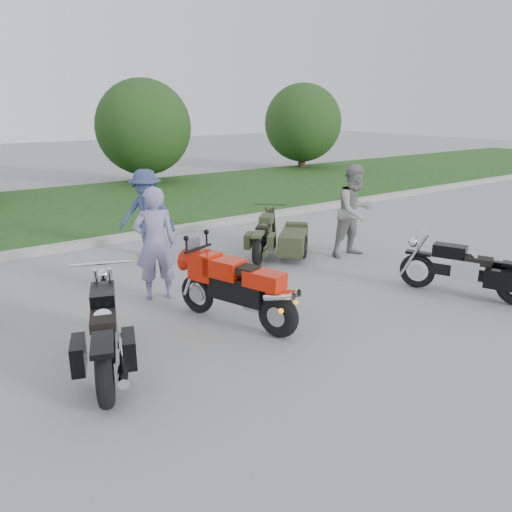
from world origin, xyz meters
TOP-DOWN VIEW (x-y plane):
  - ground at (0.00, 0.00)m, footprint 80.00×80.00m
  - curb at (0.00, 6.00)m, footprint 60.00×0.30m
  - grass_strip at (0.00, 10.15)m, footprint 60.00×8.00m
  - tree_mid_right at (4.00, 13.50)m, footprint 3.60×3.60m
  - tree_far_right at (12.00, 13.50)m, footprint 3.60×3.60m
  - sportbike_red at (-0.32, 0.62)m, footprint 0.86×2.00m
  - cruiser_left at (-2.30, 0.45)m, footprint 0.95×2.25m
  - cruiser_right at (3.37, -0.70)m, footprint 1.00×2.05m
  - cruiser_sidecar at (2.26, 2.88)m, footprint 1.77×1.84m
  - person_stripe at (-0.81, 2.25)m, footprint 0.79×0.65m
  - person_grey at (3.54, 2.07)m, footprint 0.97×0.78m
  - person_denim at (0.03, 4.45)m, footprint 1.31×1.30m

SIDE VIEW (x-z plane):
  - ground at x=0.00m, z-range 0.00..0.00m
  - grass_strip at x=0.00m, z-range 0.00..0.14m
  - curb at x=0.00m, z-range 0.00..0.15m
  - cruiser_sidecar at x=2.26m, z-range -0.03..0.77m
  - cruiser_right at x=3.37m, z-range 0.01..0.84m
  - cruiser_left at x=-2.30m, z-range 0.01..0.91m
  - sportbike_red at x=-0.32m, z-range 0.09..1.07m
  - person_denim at x=0.03m, z-range 0.00..1.82m
  - person_stripe at x=-0.81m, z-range 0.00..1.84m
  - person_grey at x=3.54m, z-range 0.00..1.90m
  - tree_mid_right at x=4.00m, z-range 0.19..4.19m
  - tree_far_right at x=12.00m, z-range 0.19..4.19m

